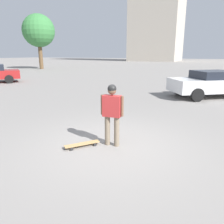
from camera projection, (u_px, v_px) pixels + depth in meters
ground_plane at (112, 145)px, 5.63m from camera, size 220.00×220.00×0.00m
person at (112, 110)px, 5.39m from camera, size 0.24×0.59×1.57m
skateboard at (82, 144)px, 5.51m from camera, size 0.82×0.70×0.08m
car_parked_near at (211, 83)px, 11.69m from camera, size 4.01×4.52×1.41m
tree_distant at (39, 31)px, 32.54m from camera, size 4.77×4.77×8.02m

